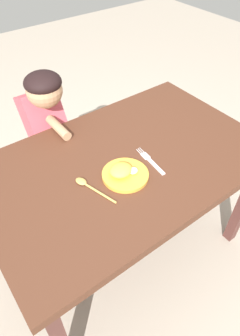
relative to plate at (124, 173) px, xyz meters
The scene contains 6 objects.
ground_plane 0.78m from the plate, 49.72° to the left, with size 8.00×8.00×0.00m, color #AC9E8D.
dining_table 0.15m from the plate, 49.72° to the left, with size 1.33×0.84×0.76m.
plate is the anchor object (origin of this frame).
fork 0.16m from the plate, ahead, with size 0.04×0.20×0.01m.
spoon 0.16m from the plate, 165.54° to the left, with size 0.08×0.22×0.01m.
person 0.68m from the plate, 96.47° to the left, with size 0.22×0.41×1.04m.
Camera 1 is at (-0.63, -0.81, 1.70)m, focal length 32.14 mm.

